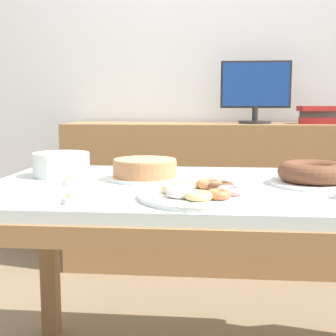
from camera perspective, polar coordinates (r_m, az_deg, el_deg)
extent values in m
cube|color=silver|center=(3.23, 4.34, 12.49)|extent=(8.00, 0.10, 2.60)
cube|color=silver|center=(1.60, 3.00, -2.60)|extent=(1.41, 0.87, 0.04)
cube|color=olive|center=(1.21, 2.14, -8.42)|extent=(1.44, 0.08, 0.06)
cube|color=olive|center=(2.01, 3.49, -1.80)|extent=(1.44, 0.08, 0.06)
cube|color=olive|center=(1.77, -19.57, -3.60)|extent=(0.08, 0.91, 0.06)
cube|color=olive|center=(2.20, -14.25, -10.55)|extent=(0.07, 0.07, 0.71)
cube|color=olive|center=(2.98, 4.06, -3.39)|extent=(1.69, 0.44, 0.92)
cylinder|color=#262628|center=(2.93, 10.53, 5.52)|extent=(0.20, 0.20, 0.02)
cylinder|color=#262628|center=(2.93, 10.55, 6.55)|extent=(0.04, 0.04, 0.09)
cube|color=#262628|center=(2.93, 10.64, 9.97)|extent=(0.42, 0.02, 0.28)
cube|color=navy|center=(2.92, 10.66, 9.98)|extent=(0.40, 0.00, 0.26)
cube|color=maroon|center=(2.99, 17.82, 5.53)|extent=(0.24, 0.18, 0.04)
cube|color=#3F3838|center=(2.99, 17.85, 6.26)|extent=(0.21, 0.15, 0.04)
cube|color=maroon|center=(2.99, 17.88, 6.92)|extent=(0.24, 0.18, 0.03)
cylinder|color=white|center=(1.68, -2.83, -1.25)|extent=(0.26, 0.26, 0.01)
cylinder|color=#BC7A4C|center=(1.68, -2.83, -0.07)|extent=(0.23, 0.23, 0.06)
cylinder|color=#EDA16C|center=(1.67, -2.84, 1.01)|extent=(0.22, 0.22, 0.01)
cylinder|color=white|center=(1.65, 17.23, -1.77)|extent=(0.28, 0.28, 0.01)
torus|color=brown|center=(1.64, 17.29, -0.46)|extent=(0.24, 0.24, 0.06)
cylinder|color=white|center=(1.36, 4.27, -3.45)|extent=(0.37, 0.37, 0.01)
torus|color=pink|center=(1.35, 7.52, -2.75)|extent=(0.08, 0.08, 0.02)
torus|color=brown|center=(1.42, 6.38, -2.18)|extent=(0.08, 0.08, 0.03)
torus|color=#B27042|center=(1.44, 5.06, -1.98)|extent=(0.08, 0.08, 0.03)
torus|color=#EAD184|center=(1.43, 1.89, -2.08)|extent=(0.08, 0.08, 0.02)
torus|color=#EAD184|center=(1.37, 0.73, -2.56)|extent=(0.07, 0.07, 0.02)
torus|color=white|center=(1.31, 1.53, -2.98)|extent=(0.08, 0.08, 0.03)
torus|color=#EAD184|center=(1.27, 3.76, -3.38)|extent=(0.08, 0.08, 0.02)
torus|color=#B27042|center=(1.29, 6.18, -3.20)|extent=(0.07, 0.07, 0.02)
cylinder|color=white|center=(1.80, -12.83, -0.84)|extent=(0.21, 0.21, 0.01)
cylinder|color=white|center=(1.80, -12.84, -0.53)|extent=(0.21, 0.21, 0.01)
cylinder|color=white|center=(1.80, -12.85, -0.21)|extent=(0.21, 0.21, 0.01)
cylinder|color=white|center=(1.80, -12.86, 0.10)|extent=(0.21, 0.21, 0.01)
cylinder|color=white|center=(1.80, -12.87, 0.42)|extent=(0.21, 0.21, 0.01)
cylinder|color=white|center=(1.80, -12.88, 0.74)|extent=(0.21, 0.21, 0.01)
cylinder|color=white|center=(1.80, -12.89, 1.05)|extent=(0.21, 0.21, 0.01)
cylinder|color=white|center=(1.80, -12.90, 1.37)|extent=(0.21, 0.21, 0.01)
cylinder|color=white|center=(1.79, -12.91, 1.69)|extent=(0.21, 0.21, 0.01)
cylinder|color=silver|center=(1.31, -12.03, -3.92)|extent=(0.04, 0.04, 0.02)
cylinder|color=white|center=(1.31, -12.04, -3.67)|extent=(0.03, 0.03, 0.00)
cone|color=#F9B74C|center=(1.31, -12.06, -3.11)|extent=(0.01, 0.01, 0.02)
cylinder|color=silver|center=(1.62, -12.03, -1.67)|extent=(0.04, 0.04, 0.02)
cylinder|color=white|center=(1.62, -12.03, -1.47)|extent=(0.03, 0.03, 0.00)
cone|color=#F9B74C|center=(1.62, -12.05, -1.01)|extent=(0.01, 0.01, 0.02)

